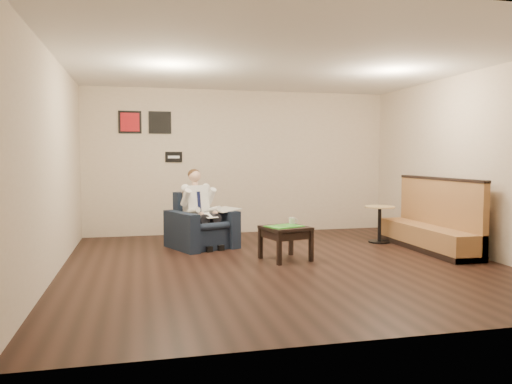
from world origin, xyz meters
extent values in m
plane|color=black|center=(0.00, 0.00, 0.00)|extent=(6.00, 6.00, 0.00)
cube|color=beige|center=(0.00, 3.00, 1.40)|extent=(6.00, 0.02, 2.80)
cube|color=beige|center=(0.00, -3.00, 1.40)|extent=(6.00, 0.02, 2.80)
cube|color=beige|center=(-3.00, 0.00, 1.40)|extent=(0.02, 6.00, 2.80)
cube|color=beige|center=(3.00, 0.00, 1.40)|extent=(0.02, 6.00, 2.80)
cube|color=white|center=(0.00, 0.00, 2.80)|extent=(6.00, 6.00, 0.02)
cube|color=black|center=(-1.30, 2.98, 1.50)|extent=(0.32, 0.02, 0.20)
cube|color=red|center=(-2.10, 2.98, 2.15)|extent=(0.42, 0.03, 0.42)
cube|color=black|center=(-1.55, 2.98, 2.15)|extent=(0.42, 0.03, 0.42)
cube|color=black|center=(-0.95, 1.51, 0.45)|extent=(1.23, 1.23, 0.91)
cube|color=white|center=(-0.87, 1.31, 0.56)|extent=(0.32, 0.36, 0.01)
cube|color=silver|center=(-0.56, 1.57, 0.62)|extent=(0.57, 0.62, 0.01)
cube|color=black|center=(0.11, 0.24, 0.25)|extent=(0.74, 0.74, 0.49)
cube|color=green|center=(0.09, 0.21, 0.50)|extent=(0.59, 0.52, 0.01)
cylinder|color=white|center=(0.27, 0.42, 0.54)|extent=(0.11, 0.11, 0.10)
cube|color=black|center=(0.12, 0.42, 0.50)|extent=(0.16, 0.09, 0.01)
cube|color=#99683B|center=(2.59, 0.49, 0.58)|extent=(0.54, 2.25, 1.15)
cylinder|color=tan|center=(2.15, 1.29, 0.32)|extent=(0.65, 0.65, 0.64)
camera|label=1|loc=(-1.95, -6.67, 1.50)|focal=35.00mm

